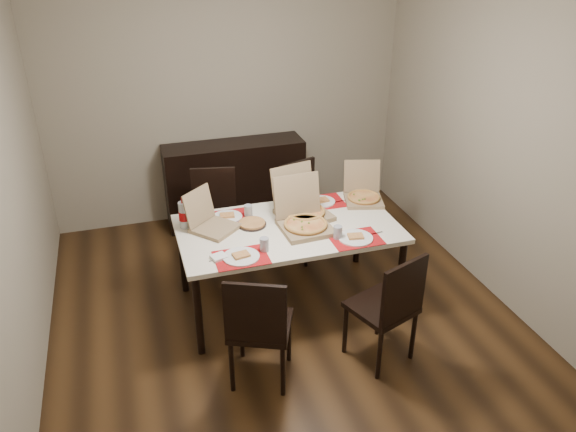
# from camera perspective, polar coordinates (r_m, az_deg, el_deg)

# --- Properties ---
(ground) EXTENTS (3.80, 4.00, 0.02)m
(ground) POSITION_cam_1_polar(r_m,az_deg,el_deg) (4.92, -0.65, -9.62)
(ground) COLOR #412914
(ground) RESTS_ON ground
(room_walls) EXTENTS (3.84, 4.02, 2.62)m
(room_walls) POSITION_cam_1_polar(r_m,az_deg,el_deg) (4.51, -2.38, 11.70)
(room_walls) COLOR gray
(room_walls) RESTS_ON ground
(sideboard) EXTENTS (1.50, 0.40, 0.90)m
(sideboard) POSITION_cam_1_polar(r_m,az_deg,el_deg) (6.19, -5.40, 3.43)
(sideboard) COLOR black
(sideboard) RESTS_ON ground
(dining_table) EXTENTS (1.80, 1.00, 0.75)m
(dining_table) POSITION_cam_1_polar(r_m,az_deg,el_deg) (4.65, -0.00, -1.82)
(dining_table) COLOR #F5E9CE
(dining_table) RESTS_ON ground
(chair_near_left) EXTENTS (0.55, 0.55, 0.93)m
(chair_near_left) POSITION_cam_1_polar(r_m,az_deg,el_deg) (3.94, -3.00, -11.03)
(chair_near_left) COLOR black
(chair_near_left) RESTS_ON ground
(chair_near_right) EXTENTS (0.54, 0.54, 0.93)m
(chair_near_right) POSITION_cam_1_polar(r_m,az_deg,el_deg) (4.18, 10.25, -8.91)
(chair_near_right) COLOR black
(chair_near_right) RESTS_ON ground
(chair_far_left) EXTENTS (0.50, 0.50, 0.93)m
(chair_far_left) POSITION_cam_1_polar(r_m,az_deg,el_deg) (5.40, -7.45, 0.28)
(chair_far_left) COLOR black
(chair_far_left) RESTS_ON ground
(chair_far_right) EXTENTS (0.54, 0.54, 0.93)m
(chair_far_right) POSITION_cam_1_polar(r_m,az_deg,el_deg) (5.52, 1.67, 1.15)
(chair_far_right) COLOR black
(chair_far_right) RESTS_ON ground
(setting_near_left) EXTENTS (0.47, 0.30, 0.11)m
(setting_near_left) POSITION_cam_1_polar(r_m,az_deg,el_deg) (4.22, -4.46, -3.86)
(setting_near_left) COLOR red
(setting_near_left) RESTS_ON dining_table
(setting_near_right) EXTENTS (0.45, 0.30, 0.11)m
(setting_near_right) POSITION_cam_1_polar(r_m,az_deg,el_deg) (4.46, 6.43, -2.08)
(setting_near_right) COLOR red
(setting_near_right) RESTS_ON dining_table
(setting_far_left) EXTENTS (0.49, 0.30, 0.11)m
(setting_far_left) POSITION_cam_1_polar(r_m,az_deg,el_deg) (4.77, -5.87, 0.05)
(setting_far_left) COLOR red
(setting_far_left) RESTS_ON dining_table
(setting_far_right) EXTENTS (0.51, 0.30, 0.11)m
(setting_far_right) POSITION_cam_1_polar(r_m,az_deg,el_deg) (5.00, 2.95, 1.49)
(setting_far_right) COLOR red
(setting_far_right) RESTS_ON dining_table
(napkin_loose) EXTENTS (0.14, 0.15, 0.02)m
(napkin_loose) POSITION_cam_1_polar(r_m,az_deg,el_deg) (4.62, 0.49, -0.96)
(napkin_loose) COLOR white
(napkin_loose) RESTS_ON dining_table
(pizza_box_center) EXTENTS (0.42, 0.46, 0.40)m
(pizza_box_center) POSITION_cam_1_polar(r_m,az_deg,el_deg) (4.57, 1.65, -0.57)
(pizza_box_center) COLOR #886F4E
(pizza_box_center) RESTS_ON dining_table
(pizza_box_right) EXTENTS (0.41, 0.44, 0.33)m
(pizza_box_right) POSITION_cam_1_polar(r_m,az_deg,el_deg) (5.08, 7.65, 2.14)
(pizza_box_right) COLOR #886F4E
(pizza_box_right) RESTS_ON dining_table
(pizza_box_left) EXTENTS (0.47, 0.47, 0.32)m
(pizza_box_left) POSITION_cam_1_polar(r_m,az_deg,el_deg) (4.60, -7.83, -0.67)
(pizza_box_left) COLOR #886F4E
(pizza_box_left) RESTS_ON dining_table
(pizza_box_extra) EXTENTS (0.48, 0.52, 0.40)m
(pizza_box_extra) POSITION_cam_1_polar(r_m,az_deg,el_deg) (4.77, 1.45, 0.70)
(pizza_box_extra) COLOR #886F4E
(pizza_box_extra) RESTS_ON dining_table
(faina_plate) EXTENTS (0.24, 0.24, 0.03)m
(faina_plate) POSITION_cam_1_polar(r_m,az_deg,el_deg) (4.64, -3.68, -0.78)
(faina_plate) COLOR black
(faina_plate) RESTS_ON dining_table
(dip_bowl) EXTENTS (0.17, 0.17, 0.03)m
(dip_bowl) POSITION_cam_1_polar(r_m,az_deg,el_deg) (4.77, 0.23, 0.12)
(dip_bowl) COLOR white
(dip_bowl) RESTS_ON dining_table
(soda_bottle) EXTENTS (0.09, 0.09, 0.27)m
(soda_bottle) POSITION_cam_1_polar(r_m,az_deg,el_deg) (4.64, -10.50, 0.11)
(soda_bottle) COLOR silver
(soda_bottle) RESTS_ON dining_table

